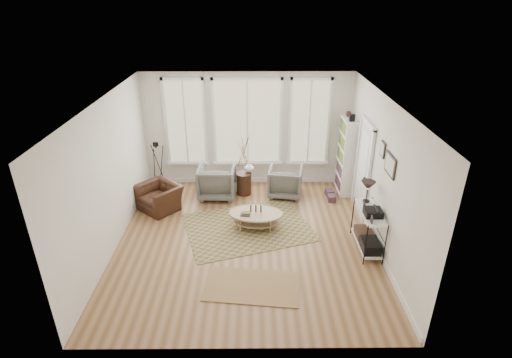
{
  "coord_description": "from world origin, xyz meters",
  "views": [
    {
      "loc": [
        0.15,
        -6.87,
        4.68
      ],
      "look_at": [
        0.2,
        0.6,
        1.1
      ],
      "focal_mm": 28.0,
      "sensor_mm": 36.0,
      "label": 1
    }
  ],
  "objects_px": {
    "low_shelf": "(368,226)",
    "side_table": "(244,166)",
    "armchair_right": "(285,181)",
    "accent_chair": "(159,197)",
    "coffee_table": "(256,216)",
    "bookcase": "(346,156)",
    "armchair_left": "(217,181)"
  },
  "relations": [
    {
      "from": "coffee_table",
      "to": "accent_chair",
      "type": "relative_size",
      "value": 1.3
    },
    {
      "from": "accent_chair",
      "to": "bookcase",
      "type": "bearing_deg",
      "value": 52.26
    },
    {
      "from": "side_table",
      "to": "coffee_table",
      "type": "bearing_deg",
      "value": -79.95
    },
    {
      "from": "bookcase",
      "to": "low_shelf",
      "type": "distance_m",
      "value": 2.56
    },
    {
      "from": "armchair_right",
      "to": "accent_chair",
      "type": "relative_size",
      "value": 0.89
    },
    {
      "from": "low_shelf",
      "to": "side_table",
      "type": "bearing_deg",
      "value": 136.39
    },
    {
      "from": "coffee_table",
      "to": "armchair_right",
      "type": "bearing_deg",
      "value": 63.69
    },
    {
      "from": "bookcase",
      "to": "coffee_table",
      "type": "bearing_deg",
      "value": -142.0
    },
    {
      "from": "accent_chair",
      "to": "coffee_table",
      "type": "bearing_deg",
      "value": 20.1
    },
    {
      "from": "low_shelf",
      "to": "side_table",
      "type": "height_order",
      "value": "side_table"
    },
    {
      "from": "coffee_table",
      "to": "side_table",
      "type": "distance_m",
      "value": 1.68
    },
    {
      "from": "bookcase",
      "to": "coffee_table",
      "type": "relative_size",
      "value": 1.72
    },
    {
      "from": "side_table",
      "to": "accent_chair",
      "type": "xyz_separation_m",
      "value": [
        -1.95,
        -0.74,
        -0.45
      ]
    },
    {
      "from": "coffee_table",
      "to": "armchair_right",
      "type": "relative_size",
      "value": 1.46
    },
    {
      "from": "low_shelf",
      "to": "armchair_left",
      "type": "bearing_deg",
      "value": 144.55
    },
    {
      "from": "side_table",
      "to": "low_shelf",
      "type": "bearing_deg",
      "value": -43.61
    },
    {
      "from": "low_shelf",
      "to": "accent_chair",
      "type": "xyz_separation_m",
      "value": [
        -4.42,
        1.61,
        -0.21
      ]
    },
    {
      "from": "coffee_table",
      "to": "armchair_right",
      "type": "height_order",
      "value": "armchair_right"
    },
    {
      "from": "low_shelf",
      "to": "side_table",
      "type": "xyz_separation_m",
      "value": [
        -2.47,
        2.35,
        0.24
      ]
    },
    {
      "from": "coffee_table",
      "to": "side_table",
      "type": "height_order",
      "value": "side_table"
    },
    {
      "from": "coffee_table",
      "to": "side_table",
      "type": "xyz_separation_m",
      "value": [
        -0.28,
        1.59,
        0.47
      ]
    },
    {
      "from": "armchair_left",
      "to": "armchair_right",
      "type": "distance_m",
      "value": 1.68
    },
    {
      "from": "armchair_right",
      "to": "coffee_table",
      "type": "bearing_deg",
      "value": 72.71
    },
    {
      "from": "coffee_table",
      "to": "side_table",
      "type": "relative_size",
      "value": 0.77
    },
    {
      "from": "side_table",
      "to": "accent_chair",
      "type": "bearing_deg",
      "value": -159.13
    },
    {
      "from": "side_table",
      "to": "accent_chair",
      "type": "distance_m",
      "value": 2.14
    },
    {
      "from": "bookcase",
      "to": "low_shelf",
      "type": "relative_size",
      "value": 1.58
    },
    {
      "from": "bookcase",
      "to": "accent_chair",
      "type": "relative_size",
      "value": 2.24
    },
    {
      "from": "armchair_left",
      "to": "accent_chair",
      "type": "bearing_deg",
      "value": 27.69
    },
    {
      "from": "armchair_right",
      "to": "side_table",
      "type": "height_order",
      "value": "side_table"
    },
    {
      "from": "coffee_table",
      "to": "armchair_right",
      "type": "distance_m",
      "value": 1.68
    },
    {
      "from": "bookcase",
      "to": "coffee_table",
      "type": "distance_m",
      "value": 2.93
    }
  ]
}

